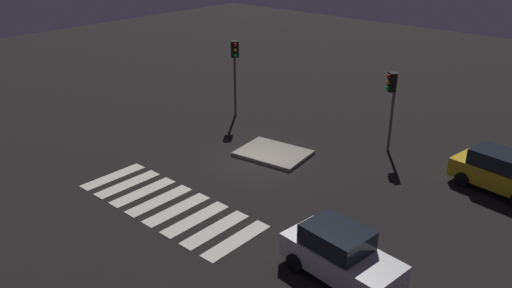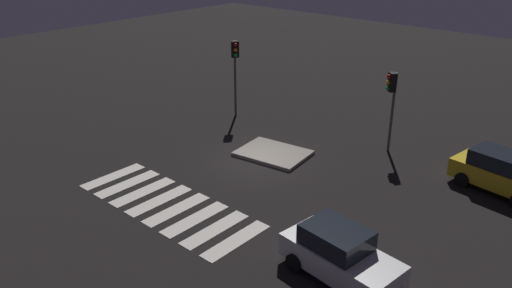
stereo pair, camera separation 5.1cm
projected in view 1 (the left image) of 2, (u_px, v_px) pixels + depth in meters
The scene contains 7 objects.
ground_plane at pixel (256, 162), 25.68m from camera, with size 80.00×80.00×0.00m, color black.
traffic_island at pixel (273, 153), 26.46m from camera, with size 3.81×3.06×0.18m.
car_yellow at pixel (500, 172), 22.68m from camera, with size 4.35×2.42×1.82m.
car_white at pixel (340, 255), 17.01m from camera, with size 4.35×2.35×1.83m.
traffic_light_north at pixel (392, 93), 25.66m from camera, with size 0.54×0.53×4.26m.
traffic_light_west at pixel (235, 60), 30.41m from camera, with size 0.53×0.54×4.71m.
crosswalk_near at pixel (168, 205), 21.76m from camera, with size 8.75×3.20×0.02m.
Camera 1 is at (15.34, -17.41, 11.04)m, focal length 35.81 mm.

